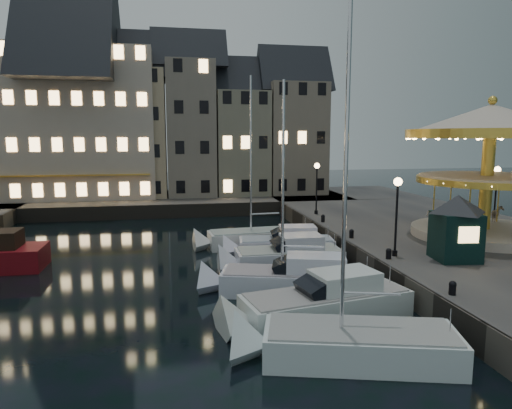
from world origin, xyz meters
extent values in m
plane|color=black|center=(0.00, 0.00, 0.00)|extent=(160.00, 160.00, 0.00)
cube|color=#474442|center=(14.00, 6.00, 0.65)|extent=(16.00, 56.00, 1.30)
cube|color=#474442|center=(-8.00, 28.00, 0.65)|extent=(44.00, 12.00, 1.30)
cube|color=#47423A|center=(6.00, 6.00, 0.65)|extent=(0.15, 44.00, 1.30)
cube|color=#47423A|center=(-6.00, 22.00, 0.65)|extent=(48.00, 0.15, 1.30)
cylinder|color=black|center=(7.20, 1.00, 1.45)|extent=(0.28, 0.28, 0.30)
cylinder|color=black|center=(7.20, 1.00, 3.20)|extent=(0.12, 0.12, 3.80)
sphere|color=#FFD18C|center=(7.20, 1.00, 5.25)|extent=(0.44, 0.44, 0.44)
cylinder|color=black|center=(7.20, 14.50, 1.45)|extent=(0.28, 0.28, 0.30)
cylinder|color=black|center=(7.20, 14.50, 3.20)|extent=(0.12, 0.12, 3.80)
sphere|color=#FFD18C|center=(7.20, 14.50, 5.25)|extent=(0.44, 0.44, 0.44)
cylinder|color=black|center=(18.50, 8.00, 1.45)|extent=(0.28, 0.28, 0.30)
cylinder|color=black|center=(18.50, 8.00, 3.20)|extent=(0.12, 0.12, 3.80)
sphere|color=#FFD18C|center=(18.50, 8.00, 5.25)|extent=(0.44, 0.44, 0.44)
cylinder|color=black|center=(6.60, -5.00, 1.50)|extent=(0.28, 0.28, 0.40)
sphere|color=black|center=(6.60, -5.00, 1.72)|extent=(0.30, 0.30, 0.30)
cylinder|color=black|center=(6.60, 0.50, 1.50)|extent=(0.28, 0.28, 0.40)
sphere|color=black|center=(6.60, 0.50, 1.72)|extent=(0.30, 0.30, 0.30)
cylinder|color=black|center=(6.60, 5.50, 1.50)|extent=(0.28, 0.28, 0.40)
sphere|color=black|center=(6.60, 5.50, 1.72)|extent=(0.30, 0.30, 0.30)
cylinder|color=black|center=(6.60, 11.00, 1.50)|extent=(0.28, 0.28, 0.40)
sphere|color=black|center=(6.60, 11.00, 1.72)|extent=(0.30, 0.30, 0.30)
cube|color=gray|center=(-19.50, 30.00, 6.80)|extent=(5.00, 8.00, 11.00)
cube|color=gray|center=(-14.05, 30.00, 7.30)|extent=(5.60, 8.00, 12.00)
cube|color=tan|center=(-8.00, 30.00, 7.80)|extent=(6.20, 8.00, 13.00)
cube|color=gray|center=(-2.25, 30.00, 8.30)|extent=(5.00, 8.00, 14.00)
cube|color=gray|center=(3.20, 30.00, 6.80)|extent=(5.60, 8.00, 11.00)
cube|color=slate|center=(9.25, 30.00, 7.30)|extent=(6.20, 8.00, 12.00)
cube|color=#C1B0A0|center=(-14.00, 30.00, 8.80)|extent=(16.00, 9.00, 15.00)
cube|color=white|center=(1.81, -7.11, 0.45)|extent=(6.90, 4.09, 1.30)
cube|color=gray|center=(1.81, -7.11, 1.12)|extent=(6.54, 3.82, 0.10)
cylinder|color=silver|center=(1.19, -6.94, 6.77)|extent=(0.14, 0.14, 11.33)
cube|color=silver|center=(1.90, -3.38, 0.45)|extent=(7.43, 3.68, 1.30)
cube|color=gray|center=(1.90, -3.38, 1.12)|extent=(7.05, 3.43, 0.10)
cube|color=silver|center=(2.74, -3.22, 1.55)|extent=(2.99, 2.26, 0.80)
cube|color=black|center=(1.34, -3.49, 1.45)|extent=(1.49, 1.86, 0.95)
cube|color=silver|center=(1.52, -0.24, 0.45)|extent=(7.64, 4.08, 1.30)
cube|color=gray|center=(1.52, -0.24, 1.12)|extent=(7.24, 3.81, 0.10)
cube|color=silver|center=(2.36, -0.48, 1.55)|extent=(3.12, 2.32, 0.80)
cube|color=black|center=(0.95, -0.08, 1.45)|extent=(1.59, 1.79, 0.96)
cylinder|color=silver|center=(0.81, -0.04, 6.03)|extent=(0.14, 0.14, 9.86)
cube|color=silver|center=(2.22, 4.06, 0.45)|extent=(6.10, 2.38, 1.30)
cube|color=gray|center=(2.22, 4.06, 1.12)|extent=(5.79, 2.19, 0.10)
cube|color=silver|center=(2.95, 4.06, 1.55)|extent=(2.32, 1.77, 0.80)
cube|color=black|center=(1.73, 4.07, 1.45)|extent=(1.07, 1.64, 0.88)
cube|color=silver|center=(2.75, 6.79, 0.45)|extent=(6.17, 2.72, 1.30)
cube|color=gray|center=(2.75, 6.79, 1.12)|extent=(5.85, 2.52, 0.10)
cube|color=silver|center=(3.46, 6.70, 1.55)|extent=(2.44, 1.76, 0.80)
cube|color=black|center=(2.28, 6.85, 1.45)|extent=(1.21, 1.51, 0.88)
cube|color=silver|center=(1.67, 9.72, 0.45)|extent=(7.41, 2.71, 1.30)
cube|color=gray|center=(1.67, 9.72, 1.12)|extent=(7.04, 2.51, 0.10)
cylinder|color=silver|center=(0.95, 9.66, 5.99)|extent=(0.14, 0.14, 9.78)
cylinder|color=beige|center=(14.93, 4.38, 1.57)|extent=(8.66, 8.66, 0.54)
cylinder|color=gold|center=(14.93, 4.38, 5.20)|extent=(0.76, 0.76, 6.71)
cylinder|color=beige|center=(14.93, 4.38, 5.09)|extent=(8.01, 8.01, 0.19)
cylinder|color=gold|center=(14.93, 4.38, 4.89)|extent=(8.31, 8.31, 0.38)
cone|color=beige|center=(14.93, 4.38, 8.66)|extent=(9.96, 9.96, 1.73)
cylinder|color=gold|center=(14.93, 4.38, 7.74)|extent=(9.96, 9.96, 0.54)
sphere|color=gold|center=(14.93, 4.38, 9.74)|extent=(0.54, 0.54, 0.54)
cube|color=black|center=(9.83, -0.27, 2.52)|extent=(2.27, 2.27, 2.44)
pyramid|color=black|center=(9.83, -0.27, 4.66)|extent=(3.25, 3.25, 0.92)
camera|label=1|loc=(-4.29, -20.80, 7.54)|focal=32.00mm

